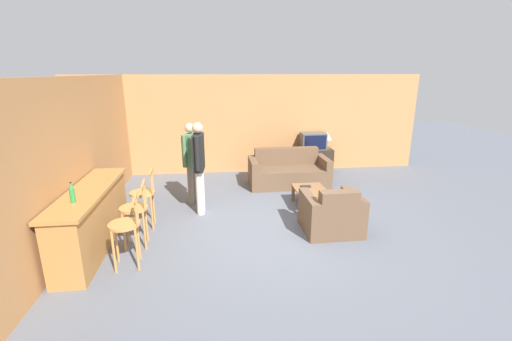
% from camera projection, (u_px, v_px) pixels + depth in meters
% --- Properties ---
extents(ground_plane, '(24.00, 24.00, 0.00)m').
position_uv_depth(ground_plane, '(272.00, 229.00, 6.02)').
color(ground_plane, '#565B66').
extents(wall_back, '(9.40, 0.08, 2.60)m').
position_uv_depth(wall_back, '(249.00, 124.00, 9.19)').
color(wall_back, '#B27A47').
rests_on(wall_back, ground_plane).
extents(wall_left, '(0.08, 8.71, 2.60)m').
position_uv_depth(wall_left, '(97.00, 145.00, 6.57)').
color(wall_left, '#B27A47').
rests_on(wall_left, ground_plane).
extents(bar_counter, '(0.55, 2.35, 0.97)m').
position_uv_depth(bar_counter, '(92.00, 219.00, 5.26)').
color(bar_counter, '#A87038').
rests_on(bar_counter, ground_plane).
extents(bar_chair_near, '(0.48, 0.48, 1.05)m').
position_uv_depth(bar_chair_near, '(126.00, 229.00, 4.73)').
color(bar_chair_near, '#B77F42').
rests_on(bar_chair_near, ground_plane).
extents(bar_chair_mid, '(0.46, 0.46, 1.05)m').
position_uv_depth(bar_chair_mid, '(135.00, 212.00, 5.29)').
color(bar_chair_mid, '#B77F42').
rests_on(bar_chair_mid, ground_plane).
extents(bar_chair_far, '(0.45, 0.45, 1.05)m').
position_uv_depth(bar_chair_far, '(144.00, 196.00, 5.96)').
color(bar_chair_far, '#B77F42').
rests_on(bar_chair_far, ground_plane).
extents(couch_far, '(1.89, 0.92, 0.86)m').
position_uv_depth(couch_far, '(288.00, 172.00, 8.31)').
color(couch_far, brown).
rests_on(couch_far, ground_plane).
extents(armchair_near, '(0.95, 0.87, 0.84)m').
position_uv_depth(armchair_near, '(332.00, 215.00, 5.85)').
color(armchair_near, brown).
rests_on(armchair_near, ground_plane).
extents(coffee_table, '(0.62, 0.88, 0.38)m').
position_uv_depth(coffee_table, '(311.00, 192.00, 6.91)').
color(coffee_table, brown).
rests_on(coffee_table, ground_plane).
extents(tv_unit, '(1.06, 0.49, 0.65)m').
position_uv_depth(tv_unit, '(312.00, 161.00, 9.36)').
color(tv_unit, '#2D2319').
rests_on(tv_unit, ground_plane).
extents(tv, '(0.66, 0.43, 0.44)m').
position_uv_depth(tv, '(313.00, 141.00, 9.20)').
color(tv, '#4C4C4C').
rests_on(tv, tv_unit).
extents(bottle, '(0.07, 0.07, 0.29)m').
position_uv_depth(bottle, '(72.00, 193.00, 4.57)').
color(bottle, '#2D7F3D').
rests_on(bottle, bar_counter).
extents(book_on_table, '(0.21, 0.12, 0.02)m').
position_uv_depth(book_on_table, '(306.00, 186.00, 7.05)').
color(book_on_table, black).
rests_on(book_on_table, coffee_table).
extents(table_lamp, '(0.24, 0.24, 0.44)m').
position_uv_depth(table_lamp, '(327.00, 137.00, 9.22)').
color(table_lamp, brown).
rests_on(table_lamp, tv_unit).
extents(person_by_window, '(0.33, 0.45, 1.69)m').
position_uv_depth(person_by_window, '(191.00, 159.00, 6.92)').
color(person_by_window, '#756B5B').
rests_on(person_by_window, ground_plane).
extents(person_by_counter, '(0.21, 0.59, 1.77)m').
position_uv_depth(person_by_counter, '(199.00, 163.00, 6.46)').
color(person_by_counter, silver).
rests_on(person_by_counter, ground_plane).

